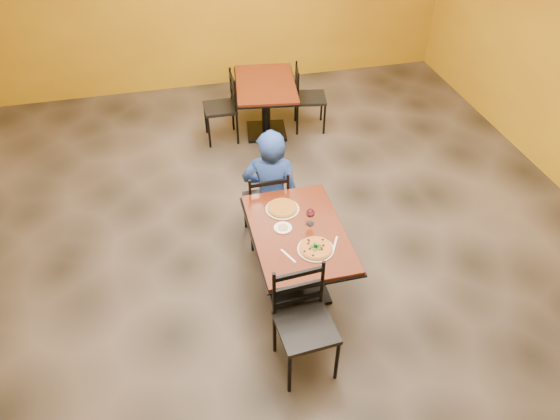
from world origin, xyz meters
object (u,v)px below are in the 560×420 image
object	(u,v)px
chair_second_left	(220,108)
wine_glass	(310,216)
chair_second_right	(310,98)
plate_main	(316,249)
pizza_far	(282,208)
chair_main_near	(306,328)
chair_main_far	(266,203)
diner	(271,181)
side_plate	(283,228)
table_second	(266,96)
plate_far	(282,209)
pizza_main	(316,248)
table_main	(298,247)

from	to	relation	value
chair_second_left	wine_glass	world-z (taller)	wine_glass
chair_second_right	plate_main	size ratio (longest dim) A/B	2.91
chair_second_left	pizza_far	size ratio (longest dim) A/B	3.28
wine_glass	chair_second_left	bearing A→B (deg)	98.50
chair_main_near	chair_main_far	size ratio (longest dim) A/B	1.07
diner	chair_main_far	bearing A→B (deg)	77.45
side_plate	diner	bearing A→B (deg)	84.05
diner	side_plate	size ratio (longest dim) A/B	7.49
table_second	chair_second_right	world-z (taller)	chair_second_right
chair_main_far	plate_far	xyz separation A→B (m)	(0.06, -0.48, 0.30)
pizza_far	side_plate	distance (m)	0.26
diner	pizza_main	bearing A→B (deg)	112.13
chair_second_left	wine_glass	distance (m)	2.84
table_main	diner	world-z (taller)	diner
chair_second_left	side_plate	world-z (taller)	chair_second_left
plate_far	side_plate	xyz separation A→B (m)	(-0.06, -0.25, 0.00)
chair_main_near	wine_glass	bearing A→B (deg)	68.73
table_main	table_second	xyz separation A→B (m)	(0.33, 2.85, -0.00)
chair_second_left	plate_main	size ratio (longest dim) A/B	2.96
table_second	diner	distance (m)	1.92
pizza_main	table_second	bearing A→B (deg)	85.49
diner	pizza_main	size ratio (longest dim) A/B	4.22
plate_main	wine_glass	distance (m)	0.34
chair_second_right	diner	bearing A→B (deg)	163.60
table_main	chair_second_right	world-z (taller)	chair_second_right
diner	plate_main	world-z (taller)	diner
chair_main_far	wine_glass	size ratio (longest dim) A/B	5.07
chair_second_right	chair_main_near	bearing A→B (deg)	174.34
pizza_far	plate_far	bearing A→B (deg)	0.00
plate_main	chair_second_left	bearing A→B (deg)	96.83
table_second	side_plate	bearing A→B (deg)	-99.18
diner	plate_main	bearing A→B (deg)	112.13
plate_main	wine_glass	xyz separation A→B (m)	(0.04, 0.33, 0.08)
chair_main_near	table_main	bearing A→B (deg)	75.55
diner	wine_glass	size ratio (longest dim) A/B	6.65
plate_far	wine_glass	xyz separation A→B (m)	(0.19, -0.25, 0.08)
table_second	pizza_far	xyz separation A→B (m)	(-0.39, -2.54, 0.22)
table_main	side_plate	xyz separation A→B (m)	(-0.12, 0.07, 0.20)
table_second	side_plate	distance (m)	2.83
wine_glass	chair_main_near	bearing A→B (deg)	-107.31
table_main	plate_main	xyz separation A→B (m)	(0.08, -0.26, 0.20)
plate_main	side_plate	size ratio (longest dim) A/B	1.94
table_main	chair_second_right	size ratio (longest dim) A/B	1.36
table_main	chair_second_right	distance (m)	3.01
chair_main_far	side_plate	bearing A→B (deg)	89.91
plate_main	plate_far	bearing A→B (deg)	104.29
chair_second_left	diner	distance (m)	1.91
wine_glass	table_second	bearing A→B (deg)	85.85
plate_far	wine_glass	world-z (taller)	wine_glass
pizza_far	chair_second_left	bearing A→B (deg)	95.08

